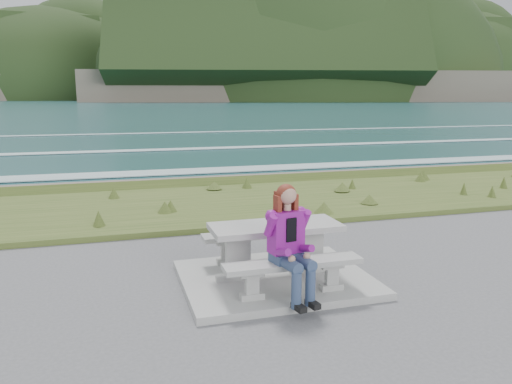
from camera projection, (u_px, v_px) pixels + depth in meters
concrete_slab at (275, 279)px, 7.04m from camera, size 2.60×2.10×0.10m
picnic_table at (276, 236)px, 6.92m from camera, size 1.80×0.75×0.75m
bench_landward at (293, 268)px, 6.30m from camera, size 1.80×0.35×0.45m
bench_seaward at (261, 238)px, 7.62m from camera, size 1.80×0.35×0.45m
grass_verge at (208, 207)px, 11.76m from camera, size 160.00×4.50×0.22m
shore_drop at (189, 186)px, 14.49m from camera, size 160.00×0.80×2.20m
ocean at (147, 166)px, 31.00m from camera, size 1600.00×1600.00×0.09m
headland_range at (337, 86)px, 432.94m from camera, size 729.83×363.95×188.50m
seated_woman at (292, 259)px, 6.12m from camera, size 0.53×0.78×1.44m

